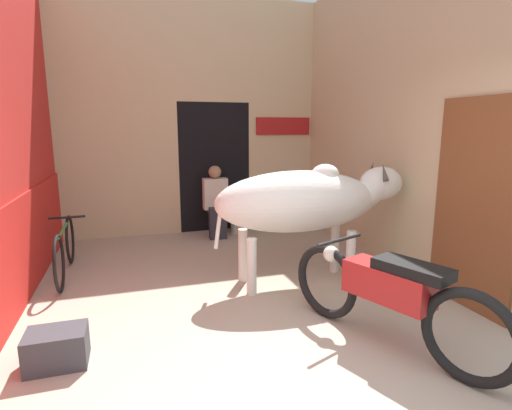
{
  "coord_description": "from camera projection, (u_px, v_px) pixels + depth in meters",
  "views": [
    {
      "loc": [
        -1.05,
        -2.18,
        1.8
      ],
      "look_at": [
        0.3,
        2.1,
        0.93
      ],
      "focal_mm": 28.0,
      "sensor_mm": 36.0,
      "label": 1
    }
  ],
  "objects": [
    {
      "name": "ground_plane",
      "position": [
        307.0,
        399.0,
        2.69
      ],
      "size": [
        30.0,
        30.0,
        0.0
      ],
      "primitive_type": "plane",
      "color": "tan"
    },
    {
      "name": "wall_back_with_doorway",
      "position": [
        199.0,
        137.0,
        7.05
      ],
      "size": [
        4.35,
        0.93,
        3.94
      ],
      "color": "#C6B289",
      "rests_on": "ground_plane"
    },
    {
      "name": "wall_right_with_door",
      "position": [
        397.0,
        117.0,
        5.14
      ],
      "size": [
        0.22,
        4.68,
        3.94
      ],
      "color": "#C6B289",
      "rests_on": "ground_plane"
    },
    {
      "name": "cow",
      "position": [
        306.0,
        201.0,
        4.59
      ],
      "size": [
        2.32,
        0.81,
        1.4
      ],
      "color": "silver",
      "rests_on": "ground_plane"
    },
    {
      "name": "motorcycle_near",
      "position": [
        388.0,
        293.0,
        3.29
      ],
      "size": [
        0.87,
        1.93,
        0.82
      ],
      "color": "black",
      "rests_on": "ground_plane"
    },
    {
      "name": "bicycle",
      "position": [
        65.0,
        249.0,
        4.9
      ],
      "size": [
        0.44,
        1.68,
        0.66
      ],
      "color": "black",
      "rests_on": "ground_plane"
    },
    {
      "name": "shopkeeper_seated",
      "position": [
        216.0,
        200.0,
        6.58
      ],
      "size": [
        0.39,
        0.33,
        1.19
      ],
      "color": "#282833",
      "rests_on": "ground_plane"
    },
    {
      "name": "plastic_stool",
      "position": [
        238.0,
        220.0,
        6.94
      ],
      "size": [
        0.35,
        0.35,
        0.42
      ],
      "color": "beige",
      "rests_on": "ground_plane"
    },
    {
      "name": "crate",
      "position": [
        57.0,
        348.0,
        3.06
      ],
      "size": [
        0.44,
        0.32,
        0.28
      ],
      "color": "#38383D",
      "rests_on": "ground_plane"
    }
  ]
}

